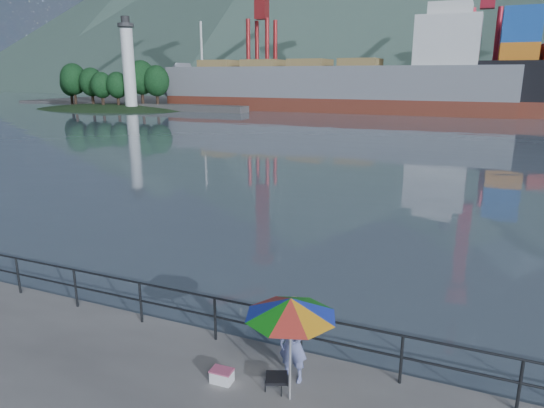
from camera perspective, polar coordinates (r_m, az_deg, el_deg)
The scene contains 10 objects.
harbor_water at distance 136.88m, azimuth 21.11°, elevation 11.62°, with size 500.00×280.00×0.00m, color slate.
far_dock at distance 99.88m, azimuth 25.90°, elevation 10.24°, with size 200.00×40.00×0.40m, color #514F4C.
guardrail at distance 11.45m, azimuth -11.16°, elevation -12.09°, with size 22.00×0.06×1.03m.
lighthouse_islet at distance 91.91m, azimuth -18.73°, elevation 10.82°, with size 48.00×26.40×19.20m.
fisherman at distance 9.52m, azimuth 2.56°, elevation -16.06°, with size 0.56×0.37×1.54m, color navy.
beach_umbrella at distance 8.48m, azimuth 2.22°, elevation -12.05°, with size 1.75×1.75×2.00m.
folding_stool at distance 9.59m, azimuth 0.56°, elevation -20.26°, with size 0.53×0.53×0.27m.
cooler_bag at distance 9.83m, azimuth -5.91°, elevation -19.54°, with size 0.40×0.27×0.23m, color white.
fishing_rod at distance 10.81m, azimuth 0.69°, elevation -16.70°, with size 0.02×0.02×2.31m, color black.
bulk_carrier at distance 83.16m, azimuth 7.95°, elevation 13.70°, with size 57.51×9.95×14.50m.
Camera 1 is at (5.92, -6.63, 5.67)m, focal length 32.00 mm.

